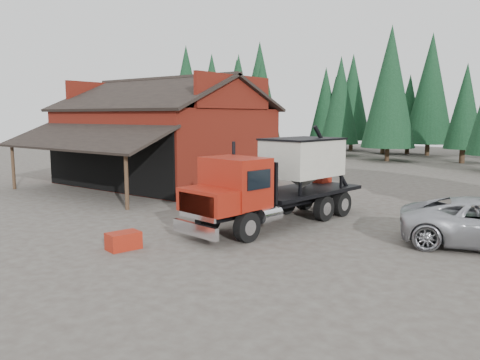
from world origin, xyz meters
The scene contains 7 objects.
ground centered at (0.00, 0.00, 0.00)m, with size 120.00×120.00×0.00m, color #463D37.
red_barn centered at (-11.00, 9.90, 2.69)m, with size 12.80×13.63×7.18m.
conifer_backdrop centered at (0.00, 42.00, 0.00)m, with size 76.00×16.00×16.00m, color black, non-canonical shape.
near_pine_a centered at (-22.00, 28.00, 6.39)m, with size 4.40×4.40×11.40m.
near_pine_d centered at (-4.00, 34.00, 7.39)m, with size 5.28×5.28×13.40m.
feed_truck centered at (1.95, 4.03, 1.95)m, with size 3.70×9.49×4.17m.
equip_box centered at (-0.29, -2.47, 0.30)m, with size 0.70×1.10×0.60m, color maroon.
Camera 1 is at (12.34, -12.62, 4.59)m, focal length 35.00 mm.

